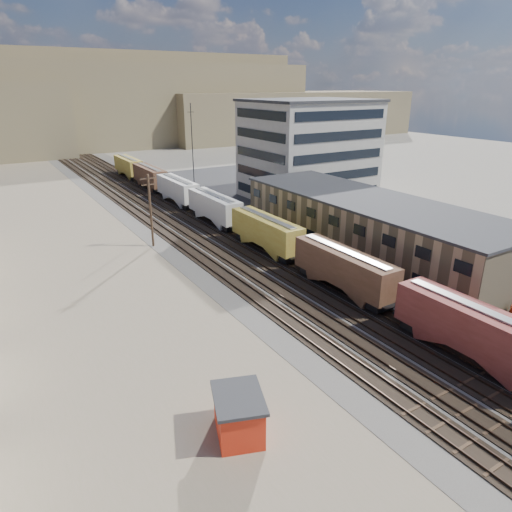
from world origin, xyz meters
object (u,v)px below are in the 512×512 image
maintenance_shed (239,415)px  parked_car_blue (289,190)px  freight_train (238,217)px  utility_pole_north (150,209)px

maintenance_shed → parked_car_blue: maintenance_shed is taller
freight_train → utility_pole_north: utility_pole_north is taller
maintenance_shed → parked_car_blue: bearing=51.8°
utility_pole_north → freight_train: bearing=-9.4°
maintenance_shed → parked_car_blue: (42.74, 54.40, -0.80)m
maintenance_shed → parked_car_blue: size_ratio=0.96×
maintenance_shed → utility_pole_north: bearing=78.3°
freight_train → utility_pole_north: (-12.30, 2.04, 2.50)m
utility_pole_north → parked_car_blue: 39.01m
utility_pole_north → parked_car_blue: (34.93, 16.75, -4.61)m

